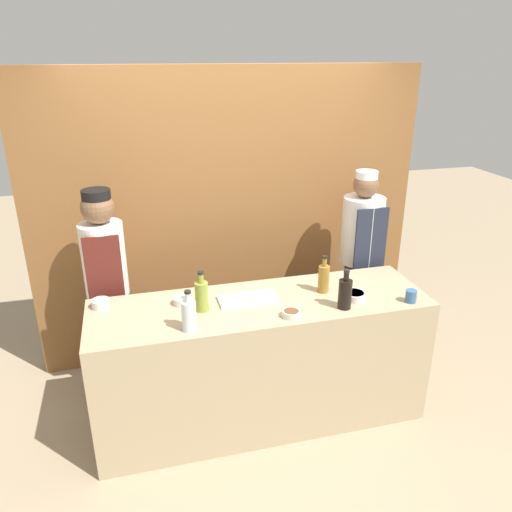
{
  "coord_description": "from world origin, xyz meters",
  "views": [
    {
      "loc": [
        -0.79,
        -2.85,
        2.48
      ],
      "look_at": [
        0.0,
        0.14,
        1.21
      ],
      "focal_mm": 35.0,
      "sensor_mm": 36.0,
      "label": 1
    }
  ],
  "objects_px": {
    "cup_blue": "(411,296)",
    "sauce_bowl_orange": "(101,303)",
    "sauce_bowl_yellow": "(182,301)",
    "bottle_oil": "(202,295)",
    "bottle_soy": "(345,293)",
    "sauce_bowl_brown": "(291,313)",
    "cutting_board": "(248,299)",
    "bottle_clear": "(189,315)",
    "chef_left": "(107,286)",
    "bottle_vinegar": "(324,278)",
    "chef_right": "(360,260)",
    "sauce_bowl_red": "(354,295)"
  },
  "relations": [
    {
      "from": "sauce_bowl_orange",
      "to": "bottle_clear",
      "type": "bearing_deg",
      "value": -39.46
    },
    {
      "from": "bottle_clear",
      "to": "chef_right",
      "type": "bearing_deg",
      "value": 28.36
    },
    {
      "from": "sauce_bowl_brown",
      "to": "chef_right",
      "type": "distance_m",
      "value": 1.2
    },
    {
      "from": "sauce_bowl_red",
      "to": "bottle_soy",
      "type": "height_order",
      "value": "bottle_soy"
    },
    {
      "from": "bottle_soy",
      "to": "bottle_clear",
      "type": "relative_size",
      "value": 1.04
    },
    {
      "from": "sauce_bowl_orange",
      "to": "sauce_bowl_yellow",
      "type": "bearing_deg",
      "value": -9.87
    },
    {
      "from": "bottle_soy",
      "to": "cup_blue",
      "type": "xyz_separation_m",
      "value": [
        0.46,
        -0.04,
        -0.06
      ]
    },
    {
      "from": "sauce_bowl_yellow",
      "to": "sauce_bowl_brown",
      "type": "height_order",
      "value": "sauce_bowl_yellow"
    },
    {
      "from": "cup_blue",
      "to": "sauce_bowl_orange",
      "type": "bearing_deg",
      "value": 167.43
    },
    {
      "from": "cutting_board",
      "to": "sauce_bowl_orange",
      "type": "bearing_deg",
      "value": 171.12
    },
    {
      "from": "sauce_bowl_brown",
      "to": "chef_left",
      "type": "bearing_deg",
      "value": 144.1
    },
    {
      "from": "sauce_bowl_red",
      "to": "sauce_bowl_orange",
      "type": "bearing_deg",
      "value": 169.35
    },
    {
      "from": "bottle_clear",
      "to": "chef_right",
      "type": "xyz_separation_m",
      "value": [
        1.51,
        0.82,
        -0.14
      ]
    },
    {
      "from": "bottle_clear",
      "to": "cup_blue",
      "type": "xyz_separation_m",
      "value": [
        1.48,
        -0.02,
        -0.06
      ]
    },
    {
      "from": "chef_left",
      "to": "sauce_bowl_orange",
      "type": "bearing_deg",
      "value": -94.5
    },
    {
      "from": "cup_blue",
      "to": "chef_right",
      "type": "distance_m",
      "value": 0.84
    },
    {
      "from": "sauce_bowl_yellow",
      "to": "bottle_vinegar",
      "type": "xyz_separation_m",
      "value": [
        0.97,
        -0.06,
        0.08
      ]
    },
    {
      "from": "sauce_bowl_brown",
      "to": "cutting_board",
      "type": "relative_size",
      "value": 0.3
    },
    {
      "from": "chef_left",
      "to": "cutting_board",
      "type": "bearing_deg",
      "value": -30.15
    },
    {
      "from": "sauce_bowl_brown",
      "to": "bottle_vinegar",
      "type": "xyz_separation_m",
      "value": [
        0.33,
        0.28,
        0.08
      ]
    },
    {
      "from": "sauce_bowl_brown",
      "to": "bottle_vinegar",
      "type": "relative_size",
      "value": 0.43
    },
    {
      "from": "sauce_bowl_yellow",
      "to": "bottle_clear",
      "type": "height_order",
      "value": "bottle_clear"
    },
    {
      "from": "sauce_bowl_yellow",
      "to": "bottle_vinegar",
      "type": "distance_m",
      "value": 0.98
    },
    {
      "from": "sauce_bowl_red",
      "to": "cutting_board",
      "type": "relative_size",
      "value": 0.4
    },
    {
      "from": "bottle_clear",
      "to": "bottle_oil",
      "type": "bearing_deg",
      "value": 63.42
    },
    {
      "from": "sauce_bowl_yellow",
      "to": "bottle_oil",
      "type": "height_order",
      "value": "bottle_oil"
    },
    {
      "from": "sauce_bowl_orange",
      "to": "bottle_vinegar",
      "type": "xyz_separation_m",
      "value": [
        1.49,
        -0.15,
        0.07
      ]
    },
    {
      "from": "sauce_bowl_red",
      "to": "bottle_soy",
      "type": "distance_m",
      "value": 0.17
    },
    {
      "from": "sauce_bowl_yellow",
      "to": "sauce_bowl_brown",
      "type": "xyz_separation_m",
      "value": [
        0.65,
        -0.34,
        -0.0
      ]
    },
    {
      "from": "sauce_bowl_brown",
      "to": "cup_blue",
      "type": "xyz_separation_m",
      "value": [
        0.84,
        -0.01,
        0.02
      ]
    },
    {
      "from": "bottle_vinegar",
      "to": "chef_left",
      "type": "distance_m",
      "value": 1.56
    },
    {
      "from": "bottle_vinegar",
      "to": "bottle_clear",
      "type": "xyz_separation_m",
      "value": [
        -0.97,
        -0.28,
        -0.0
      ]
    },
    {
      "from": "sauce_bowl_yellow",
      "to": "cutting_board",
      "type": "xyz_separation_m",
      "value": [
        0.43,
        -0.06,
        -0.02
      ]
    },
    {
      "from": "sauce_bowl_yellow",
      "to": "sauce_bowl_brown",
      "type": "relative_size",
      "value": 0.96
    },
    {
      "from": "sauce_bowl_orange",
      "to": "bottle_soy",
      "type": "xyz_separation_m",
      "value": [
        1.54,
        -0.41,
        0.07
      ]
    },
    {
      "from": "cutting_board",
      "to": "bottle_clear",
      "type": "bearing_deg",
      "value": -146.83
    },
    {
      "from": "sauce_bowl_red",
      "to": "sauce_bowl_yellow",
      "type": "relative_size",
      "value": 1.4
    },
    {
      "from": "sauce_bowl_red",
      "to": "bottle_clear",
      "type": "height_order",
      "value": "bottle_clear"
    },
    {
      "from": "bottle_vinegar",
      "to": "sauce_bowl_orange",
      "type": "bearing_deg",
      "value": 174.11
    },
    {
      "from": "sauce_bowl_orange",
      "to": "cutting_board",
      "type": "xyz_separation_m",
      "value": [
        0.95,
        -0.15,
        -0.02
      ]
    },
    {
      "from": "cutting_board",
      "to": "chef_right",
      "type": "distance_m",
      "value": 1.21
    },
    {
      "from": "sauce_bowl_red",
      "to": "chef_right",
      "type": "distance_m",
      "value": 0.8
    },
    {
      "from": "bottle_oil",
      "to": "sauce_bowl_red",
      "type": "bearing_deg",
      "value": -5.86
    },
    {
      "from": "sauce_bowl_yellow",
      "to": "cup_blue",
      "type": "relative_size",
      "value": 1.32
    },
    {
      "from": "cup_blue",
      "to": "chef_left",
      "type": "relative_size",
      "value": 0.05
    },
    {
      "from": "sauce_bowl_red",
      "to": "chef_right",
      "type": "bearing_deg",
      "value": 61.34
    },
    {
      "from": "sauce_bowl_red",
      "to": "bottle_oil",
      "type": "xyz_separation_m",
      "value": [
        -1.02,
        0.1,
        0.08
      ]
    },
    {
      "from": "sauce_bowl_yellow",
      "to": "chef_right",
      "type": "bearing_deg",
      "value": 17.44
    },
    {
      "from": "cutting_board",
      "to": "bottle_soy",
      "type": "xyz_separation_m",
      "value": [
        0.58,
        -0.26,
        0.1
      ]
    },
    {
      "from": "sauce_bowl_brown",
      "to": "cup_blue",
      "type": "distance_m",
      "value": 0.84
    }
  ]
}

